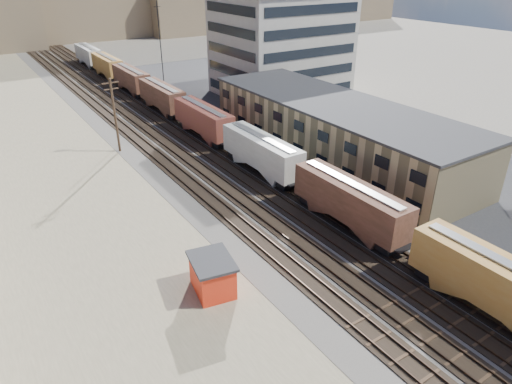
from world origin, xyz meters
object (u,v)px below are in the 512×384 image
freight_train (181,106)px  maintenance_shed (213,275)px  utility_pole_north (115,114)px  parked_car_blue (310,111)px

freight_train → maintenance_shed: 42.47m
freight_train → maintenance_shed: (-15.78, -39.40, -1.28)m
freight_train → maintenance_shed: freight_train is taller
freight_train → utility_pole_north: 14.07m
utility_pole_north → freight_train: bearing=27.4°
freight_train → maintenance_shed: size_ratio=26.49×
freight_train → utility_pole_north: size_ratio=11.97×
utility_pole_north → parked_car_blue: size_ratio=2.02×
freight_train → utility_pole_north: bearing=-152.6°
freight_train → parked_car_blue: 21.53m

